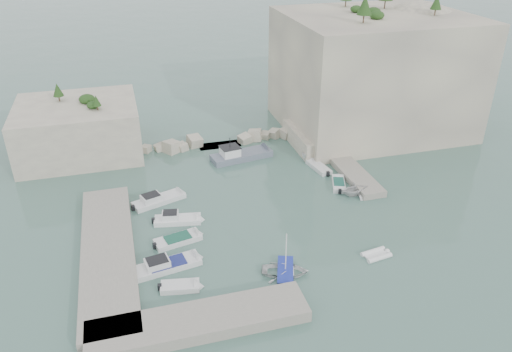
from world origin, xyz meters
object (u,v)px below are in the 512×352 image
object	(u,v)px
work_boat	(242,158)
tender_east_c	(319,169)
motorboat_e	(180,289)
tender_east_b	(338,186)
tender_east_a	(354,195)
tender_east_d	(315,159)
motorboat_d	(168,268)
motorboat_a	(159,202)
rowboat	(285,274)
motorboat_b	(178,222)
motorboat_c	(178,242)
inflatable_dinghy	(376,256)

from	to	relation	value
work_boat	tender_east_c	bearing A→B (deg)	-42.37
motorboat_e	tender_east_c	xyz separation A→B (m)	(20.89, 18.55, 0.00)
tender_east_b	tender_east_c	xyz separation A→B (m)	(-0.66, 4.87, 0.00)
tender_east_a	tender_east_c	distance (m)	7.62
tender_east_b	tender_east_d	size ratio (longest dim) A/B	1.06
motorboat_d	motorboat_e	bearing A→B (deg)	-87.71
motorboat_a	rowboat	distance (m)	19.12
motorboat_b	rowboat	size ratio (longest dim) A/B	1.25
tender_east_c	tender_east_a	bearing A→B (deg)	-177.79
motorboat_c	rowboat	size ratio (longest dim) A/B	1.18
inflatable_dinghy	tender_east_b	xyz separation A→B (m)	(2.30, 14.12, 0.00)
motorboat_a	motorboat_c	distance (m)	8.55
motorboat_d	inflatable_dinghy	size ratio (longest dim) A/B	2.34
tender_east_c	tender_east_d	bearing A→B (deg)	-22.38
motorboat_b	tender_east_d	xyz separation A→B (m)	(20.26, 10.53, 0.00)
inflatable_dinghy	tender_east_a	xyz separation A→B (m)	(3.19, 11.54, 0.00)
motorboat_a	motorboat_b	xyz separation A→B (m)	(1.52, -4.80, 0.00)
motorboat_b	tender_east_c	bearing A→B (deg)	31.15
motorboat_e	tender_east_a	distance (m)	25.04
tender_east_a	motorboat_c	bearing A→B (deg)	94.86
motorboat_b	tender_east_c	distance (m)	21.02
motorboat_c	tender_east_c	bearing A→B (deg)	16.67
motorboat_a	motorboat_e	distance (m)	15.74
rowboat	tender_east_c	size ratio (longest dim) A/B	0.93
rowboat	tender_east_a	xyz separation A→B (m)	(12.66, 11.63, 0.00)
inflatable_dinghy	tender_east_b	bearing A→B (deg)	71.89
motorboat_c	tender_east_d	size ratio (longest dim) A/B	1.26
tender_east_b	tender_east_d	distance (m)	7.80
motorboat_d	motorboat_e	world-z (taller)	motorboat_d
tender_east_a	tender_east_c	size ratio (longest dim) A/B	0.76
tender_east_b	inflatable_dinghy	bearing A→B (deg)	-168.99
motorboat_b	rowboat	xyz separation A→B (m)	(8.50, -11.49, 0.00)
motorboat_b	tender_east_d	world-z (taller)	tender_east_d
motorboat_e	work_boat	world-z (taller)	work_boat
motorboat_e	tender_east_c	bearing A→B (deg)	51.58
tender_east_b	rowboat	bearing A→B (deg)	160.64
tender_east_b	work_boat	xyz separation A→B (m)	(-9.65, 10.67, 0.00)
inflatable_dinghy	motorboat_b	bearing A→B (deg)	138.72
motorboat_e	work_boat	bearing A→B (deg)	73.92
motorboat_a	tender_east_a	distance (m)	23.14
inflatable_dinghy	work_boat	bearing A→B (deg)	97.64
rowboat	work_boat	bearing A→B (deg)	14.36
motorboat_d	rowboat	bearing A→B (deg)	-29.97
motorboat_d	tender_east_b	distance (m)	24.57
tender_east_c	motorboat_e	bearing A→B (deg)	122.02
rowboat	tender_east_d	xyz separation A→B (m)	(11.76, 22.01, 0.00)
motorboat_d	tender_east_a	world-z (taller)	tender_east_a
motorboat_e	motorboat_b	bearing A→B (deg)	93.22
motorboat_a	tender_east_b	bearing A→B (deg)	-24.95
motorboat_e	work_boat	size ratio (longest dim) A/B	0.41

